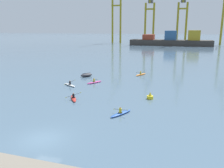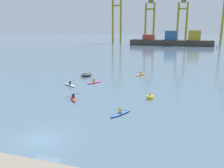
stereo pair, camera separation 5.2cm
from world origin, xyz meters
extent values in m
plane|color=slate|center=(0.00, 0.00, 0.00)|extent=(800.00, 800.00, 0.00)
cube|color=#38332D|center=(2.98, 123.91, 1.59)|extent=(45.84, 9.27, 3.17)
cube|color=#993823|center=(-9.62, 123.91, 4.69)|extent=(6.42, 6.49, 3.03)
cube|color=#2D5684|center=(2.98, 123.91, 5.77)|extent=(6.42, 6.49, 5.20)
cube|color=#B29323|center=(15.59, 123.91, 5.90)|extent=(6.42, 6.49, 5.45)
cylinder|color=olive|center=(-35.78, 136.35, 14.12)|extent=(1.20, 1.20, 28.24)
cylinder|color=olive|center=(-30.29, 136.35, 14.12)|extent=(1.20, 1.20, 28.24)
cube|color=olive|center=(-33.03, 136.35, 24.00)|extent=(6.70, 0.90, 0.90)
cylinder|color=olive|center=(-14.08, 136.79, 12.56)|extent=(1.20, 1.20, 25.12)
cylinder|color=olive|center=(-8.81, 136.79, 12.56)|extent=(1.20, 1.20, 25.12)
cube|color=olive|center=(-11.45, 136.79, 21.36)|extent=(6.46, 0.90, 0.90)
cube|color=#47474C|center=(-11.45, 139.29, 26.12)|extent=(2.80, 2.80, 2.00)
cylinder|color=olive|center=(5.76, 136.82, 12.44)|extent=(1.20, 1.20, 24.89)
cylinder|color=olive|center=(10.88, 136.82, 12.44)|extent=(1.20, 1.20, 24.89)
cube|color=olive|center=(8.32, 136.82, 21.16)|extent=(6.32, 0.90, 0.90)
cube|color=#47474C|center=(8.32, 139.32, 25.89)|extent=(2.80, 2.80, 2.00)
cylinder|color=olive|center=(30.97, 138.15, 13.64)|extent=(1.20, 1.20, 27.28)
ellipsoid|color=#38383D|center=(-7.37, 26.97, 0.35)|extent=(2.47, 2.72, 0.70)
cube|color=#38383D|center=(-7.37, 26.97, 0.73)|extent=(1.25, 1.57, 0.06)
cylinder|color=yellow|center=(7.42, 15.33, 0.23)|extent=(0.90, 0.90, 0.45)
cone|color=yellow|center=(7.42, 15.33, 0.73)|extent=(0.49, 0.50, 0.55)
ellipsoid|color=orange|center=(2.99, 32.03, 0.13)|extent=(1.98, 3.34, 0.26)
torus|color=black|center=(2.95, 31.94, 0.27)|extent=(0.65, 0.65, 0.05)
cylinder|color=gold|center=(2.95, 31.94, 0.51)|extent=(0.30, 0.30, 0.50)
sphere|color=tan|center=(2.95, 31.94, 0.86)|extent=(0.19, 0.19, 0.19)
cylinder|color=black|center=(2.97, 31.99, 0.61)|extent=(1.90, 0.91, 0.39)
ellipsoid|color=black|center=(2.03, 32.42, 0.43)|extent=(0.19, 0.12, 0.14)
ellipsoid|color=black|center=(3.90, 31.55, 0.79)|extent=(0.19, 0.12, 0.14)
ellipsoid|color=#C13384|center=(-3.71, 22.18, 0.13)|extent=(2.18, 3.26, 0.26)
torus|color=black|center=(-3.76, 22.09, 0.27)|extent=(0.67, 0.67, 0.05)
cylinder|color=gold|center=(-3.76, 22.09, 0.51)|extent=(0.30, 0.30, 0.50)
sphere|color=tan|center=(-3.76, 22.09, 0.86)|extent=(0.19, 0.19, 0.19)
cylinder|color=black|center=(-3.73, 22.14, 0.61)|extent=(1.80, 1.02, 0.56)
ellipsoid|color=yellow|center=(-4.62, 22.63, 0.35)|extent=(0.20, 0.13, 0.15)
ellipsoid|color=yellow|center=(-2.84, 21.64, 0.87)|extent=(0.20, 0.13, 0.15)
ellipsoid|color=silver|center=(-7.04, 18.97, 0.13)|extent=(3.17, 2.37, 0.26)
torus|color=black|center=(-6.96, 18.91, 0.27)|extent=(0.68, 0.68, 0.05)
cylinder|color=black|center=(-6.96, 18.91, 0.51)|extent=(0.30, 0.30, 0.50)
sphere|color=tan|center=(-6.96, 18.91, 0.86)|extent=(0.19, 0.19, 0.19)
cylinder|color=black|center=(-7.00, 18.94, 0.61)|extent=(1.15, 1.72, 0.57)
ellipsoid|color=yellow|center=(-7.56, 18.09, 0.34)|extent=(0.14, 0.19, 0.15)
ellipsoid|color=yellow|center=(-6.44, 19.79, 0.88)|extent=(0.14, 0.19, 0.15)
ellipsoid|color=red|center=(-2.84, 11.96, 0.13)|extent=(2.33, 3.19, 0.26)
torus|color=black|center=(-2.79, 11.87, 0.27)|extent=(0.68, 0.68, 0.05)
cylinder|color=black|center=(-2.79, 11.87, 0.51)|extent=(0.30, 0.30, 0.50)
sphere|color=tan|center=(-2.79, 11.87, 0.86)|extent=(0.19, 0.19, 0.19)
cylinder|color=black|center=(-2.81, 11.91, 0.61)|extent=(1.74, 1.12, 0.56)
ellipsoid|color=yellow|center=(-3.67, 11.37, 0.35)|extent=(0.19, 0.14, 0.15)
ellipsoid|color=yellow|center=(-1.95, 12.46, 0.87)|extent=(0.19, 0.14, 0.15)
ellipsoid|color=#2856B2|center=(5.11, 8.13, 0.13)|extent=(2.05, 3.31, 0.26)
torus|color=black|center=(5.07, 8.05, 0.27)|extent=(0.66, 0.66, 0.05)
cylinder|color=gold|center=(5.07, 8.05, 0.51)|extent=(0.30, 0.30, 0.50)
sphere|color=tan|center=(5.07, 8.05, 0.86)|extent=(0.19, 0.19, 0.19)
cylinder|color=black|center=(5.09, 8.09, 0.61)|extent=(1.87, 0.95, 0.39)
ellipsoid|color=yellow|center=(4.17, 8.55, 0.43)|extent=(0.19, 0.12, 0.14)
ellipsoid|color=yellow|center=(6.02, 7.63, 0.79)|extent=(0.19, 0.12, 0.14)
camera|label=1|loc=(11.78, -16.58, 9.73)|focal=37.64mm
camera|label=2|loc=(11.83, -16.56, 9.73)|focal=37.64mm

